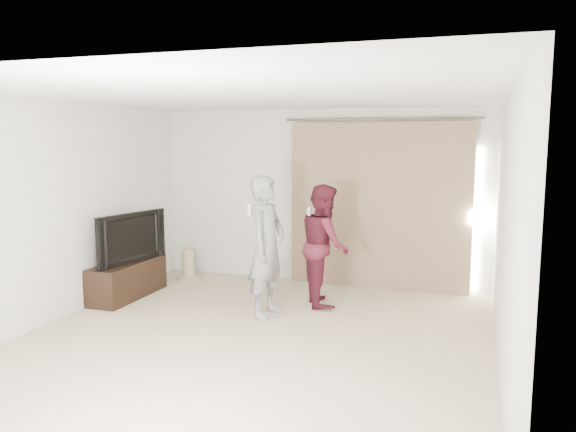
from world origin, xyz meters
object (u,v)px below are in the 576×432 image
Objects in this scene: tv_console at (128,279)px; tv at (126,237)px; person_woman at (324,245)px; person_man at (267,246)px.

tv is at bearing 0.00° from tv_console.
tv_console is 0.81× the size of person_woman.
person_woman is (2.64, 0.56, -0.04)m from tv.
tv is at bearing -167.99° from person_woman.
person_man is at bearing -3.78° from tv_console.
person_woman is at bearing -66.00° from tv.
person_man reaches higher than tv.
tv_console is at bearing -167.99° from person_woman.
tv is 2.11m from person_man.
person_man reaches higher than tv_console.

